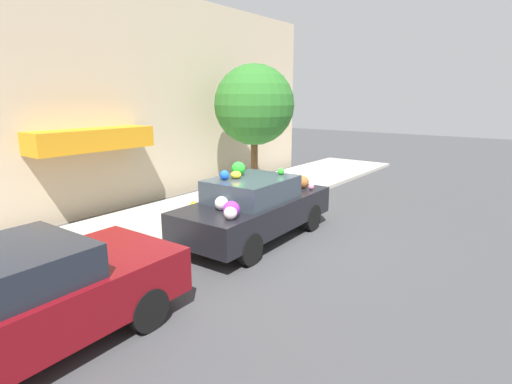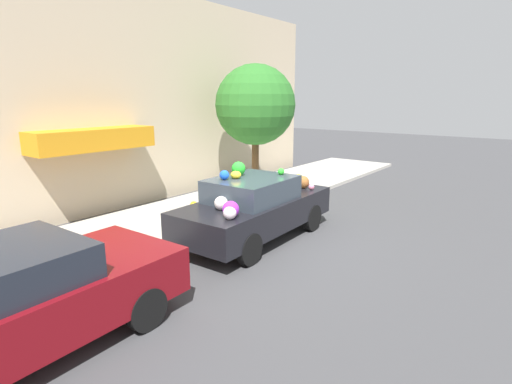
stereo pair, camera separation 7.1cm
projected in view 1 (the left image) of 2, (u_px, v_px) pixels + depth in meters
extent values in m
plane|color=#424244|center=(259.00, 239.00, 9.33)|extent=(60.00, 60.00, 0.00)
cube|color=#B2ADA3|center=(180.00, 217.00, 10.90)|extent=(24.00, 3.20, 0.12)
cube|color=#C6B293|center=(122.00, 99.00, 11.50)|extent=(18.00, 0.30, 6.38)
cube|color=orange|center=(93.00, 139.00, 10.30)|extent=(3.20, 0.90, 0.55)
cylinder|color=brown|center=(254.00, 161.00, 13.68)|extent=(0.24, 0.24, 1.94)
sphere|color=#2D7228|center=(254.00, 105.00, 13.24)|extent=(2.66, 2.66, 2.66)
cylinder|color=gold|center=(194.00, 219.00, 9.59)|extent=(0.20, 0.20, 0.55)
sphere|color=gold|center=(194.00, 205.00, 9.52)|extent=(0.18, 0.18, 0.18)
cube|color=black|center=(256.00, 212.00, 9.23)|extent=(4.24, 1.83, 0.64)
cube|color=#333D47|center=(252.00, 189.00, 8.97)|extent=(1.93, 1.55, 0.51)
cylinder|color=black|center=(260.00, 208.00, 10.78)|extent=(0.66, 0.20, 0.66)
cylinder|color=black|center=(312.00, 217.00, 9.90)|extent=(0.66, 0.20, 0.66)
cylinder|color=black|center=(193.00, 234.00, 8.72)|extent=(0.66, 0.20, 0.66)
cylinder|color=black|center=(250.00, 249.00, 7.84)|extent=(0.66, 0.20, 0.66)
sphere|color=pink|center=(311.00, 187.00, 10.01)|extent=(0.17, 0.17, 0.15)
sphere|color=purple|center=(231.00, 209.00, 7.67)|extent=(0.42, 0.42, 0.33)
sphere|color=white|center=(230.00, 213.00, 7.56)|extent=(0.35, 0.35, 0.26)
ellipsoid|color=#935F31|center=(281.00, 185.00, 9.99)|extent=(0.44, 0.37, 0.27)
ellipsoid|color=#955A2B|center=(303.00, 182.00, 10.15)|extent=(0.32, 0.34, 0.32)
sphere|color=green|center=(281.00, 172.00, 9.26)|extent=(0.21, 0.21, 0.15)
ellipsoid|color=yellow|center=(282.00, 185.00, 10.05)|extent=(0.39, 0.39, 0.24)
sphere|color=green|center=(230.00, 209.00, 8.04)|extent=(0.21, 0.21, 0.15)
ellipsoid|color=yellow|center=(236.00, 175.00, 8.83)|extent=(0.32, 0.33, 0.17)
sphere|color=yellow|center=(298.00, 180.00, 10.48)|extent=(0.43, 0.43, 0.30)
sphere|color=green|center=(269.00, 180.00, 10.64)|extent=(0.25, 0.25, 0.25)
sphere|color=blue|center=(224.00, 175.00, 8.68)|extent=(0.28, 0.28, 0.21)
sphere|color=green|center=(238.00, 169.00, 9.15)|extent=(0.44, 0.44, 0.32)
sphere|color=orange|center=(274.00, 180.00, 10.39)|extent=(0.46, 0.46, 0.33)
ellipsoid|color=brown|center=(284.00, 185.00, 10.26)|extent=(0.19, 0.21, 0.14)
sphere|color=white|center=(222.00, 203.00, 8.20)|extent=(0.40, 0.40, 0.29)
ellipsoid|color=black|center=(259.00, 183.00, 10.34)|extent=(0.21, 0.22, 0.20)
cube|color=maroon|center=(18.00, 309.00, 4.99)|extent=(4.30, 1.98, 0.69)
cylinder|color=black|center=(80.00, 279.00, 6.60)|extent=(0.64, 0.20, 0.63)
cylinder|color=black|center=(148.00, 309.00, 5.64)|extent=(0.64, 0.20, 0.63)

